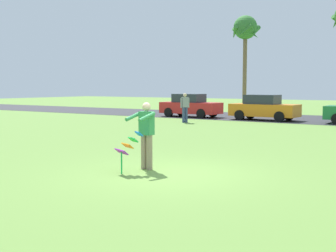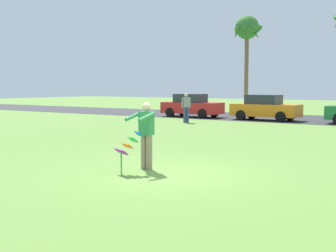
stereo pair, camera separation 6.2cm
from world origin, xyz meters
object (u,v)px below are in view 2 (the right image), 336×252
(palm_tree_left_near, at_px, (247,31))
(person_walker_near, at_px, (186,107))
(parked_car_orange, at_px, (265,108))
(parked_car_red, at_px, (192,106))
(person_kite_flyer, at_px, (146,133))
(kite_held, at_px, (127,147))

(palm_tree_left_near, bearing_deg, person_walker_near, -79.30)
(parked_car_orange, xyz_separation_m, person_walker_near, (-3.19, -4.28, 0.16))
(parked_car_red, xyz_separation_m, parked_car_orange, (5.35, 0.00, 0.00))
(parked_car_red, bearing_deg, person_kite_flyer, -62.76)
(palm_tree_left_near, relative_size, person_walker_near, 4.85)
(person_walker_near, bearing_deg, parked_car_red, 116.78)
(parked_car_red, height_order, parked_car_orange, same)
(parked_car_red, bearing_deg, person_walker_near, -63.22)
(person_kite_flyer, bearing_deg, kite_held, -96.29)
(parked_car_red, bearing_deg, parked_car_orange, 0.00)
(person_kite_flyer, height_order, kite_held, person_kite_flyer)
(palm_tree_left_near, xyz_separation_m, person_walker_near, (2.83, -14.98, -6.05))
(kite_held, bearing_deg, palm_tree_left_near, 108.39)
(person_kite_flyer, bearing_deg, person_walker_near, 117.39)
(person_kite_flyer, bearing_deg, parked_car_orange, 101.74)
(parked_car_orange, distance_m, person_walker_near, 5.34)
(person_walker_near, bearing_deg, palm_tree_left_near, 100.70)
(person_kite_flyer, xyz_separation_m, parked_car_orange, (-3.62, 17.44, -0.18))
(parked_car_orange, bearing_deg, person_walker_near, -126.75)
(parked_car_red, bearing_deg, palm_tree_left_near, 93.59)
(person_walker_near, bearing_deg, parked_car_orange, 53.25)
(person_kite_flyer, bearing_deg, palm_tree_left_near, 108.93)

